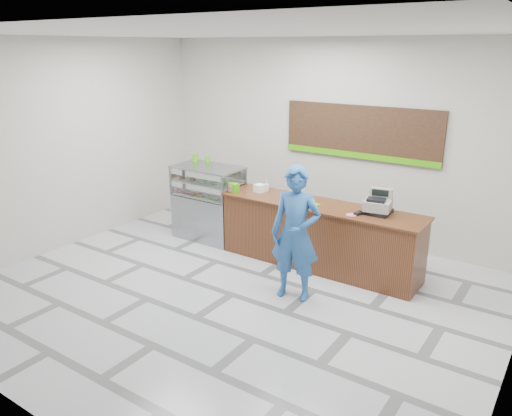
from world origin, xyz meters
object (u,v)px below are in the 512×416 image
Objects in this scene: sales_counter at (319,236)px; display_case at (209,202)px; serving_tray at (305,204)px; customer at (296,234)px; cash_register at (378,204)px.

display_case is at bearing -179.99° from sales_counter.
serving_tray reaches higher than sales_counter.
display_case is 0.71× the size of customer.
sales_counter is 2.23m from display_case.
serving_tray is 0.24× the size of customer.
display_case is 2.97× the size of cash_register.
cash_register is (3.11, 0.10, 0.49)m from display_case.
serving_tray is at bearing -178.06° from cash_register.
sales_counter is at bearing 175.62° from cash_register.
sales_counter is 1.18m from customer.
cash_register is 1.01× the size of serving_tray.
customer reaches higher than serving_tray.
display_case is 2.07m from serving_tray.
display_case reaches higher than sales_counter.
cash_register is at bearing 6.11° from sales_counter.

